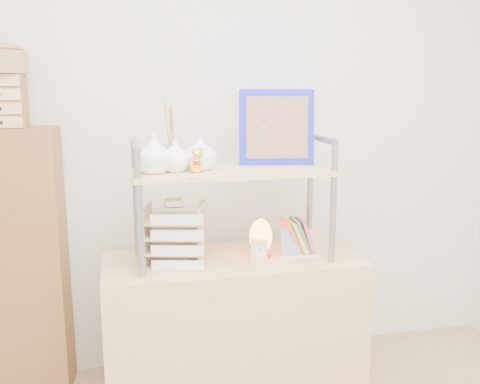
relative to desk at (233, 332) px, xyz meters
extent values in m
cube|color=silver|center=(0.00, 0.50, 0.93)|extent=(3.40, 0.02, 2.60)
cube|color=tan|center=(0.00, 0.00, 0.00)|extent=(1.20, 0.50, 0.75)
cube|color=brown|center=(-1.01, 0.37, 0.30)|extent=(0.47, 0.28, 1.35)
cylinder|color=gray|center=(-0.43, -0.15, 0.65)|extent=(0.03, 0.03, 0.55)
cylinder|color=gray|center=(-0.43, 0.15, 0.65)|extent=(0.03, 0.03, 0.55)
cylinder|color=gray|center=(-0.43, 0.00, 0.93)|extent=(0.03, 0.30, 0.03)
cylinder|color=gray|center=(0.43, -0.15, 0.65)|extent=(0.03, 0.03, 0.55)
cylinder|color=gray|center=(0.43, 0.15, 0.65)|extent=(0.03, 0.03, 0.55)
cylinder|color=gray|center=(0.43, 0.00, 0.93)|extent=(0.03, 0.30, 0.03)
cube|color=#DAB775|center=(0.00, 0.00, 0.79)|extent=(0.90, 0.34, 0.02)
imported|color=white|center=(-0.35, -0.02, 0.88)|extent=(0.16, 0.16, 0.17)
imported|color=white|center=(-0.26, 0.00, 0.87)|extent=(0.14, 0.14, 0.14)
imported|color=white|center=(-0.15, 0.02, 0.88)|extent=(0.15, 0.15, 0.16)
cylinder|color=#285BAE|center=(-0.27, 0.12, 0.85)|extent=(0.07, 0.07, 0.10)
cube|color=#161CD0|center=(0.23, 0.10, 0.97)|extent=(0.36, 0.12, 0.36)
cube|color=brown|center=(0.23, 0.09, 0.97)|extent=(0.29, 0.09, 0.29)
cube|color=#C55672|center=(0.36, 0.00, 0.46)|extent=(0.07, 0.12, 0.17)
cube|color=#55974B|center=(0.34, 0.02, 0.46)|extent=(0.08, 0.12, 0.16)
cube|color=#CEBF7B|center=(0.31, 0.00, 0.46)|extent=(0.08, 0.13, 0.16)
cube|color=orange|center=(0.29, 0.02, 0.46)|extent=(0.09, 0.14, 0.16)
cube|color=tan|center=(-0.27, -0.01, 0.38)|extent=(0.30, 0.28, 0.01)
cube|color=white|center=(-0.27, -0.13, 0.40)|extent=(0.22, 0.07, 0.04)
cube|color=tan|center=(-0.27, -0.01, 0.45)|extent=(0.30, 0.28, 0.01)
cube|color=white|center=(-0.27, -0.13, 0.47)|extent=(0.22, 0.07, 0.04)
cube|color=tan|center=(-0.27, -0.01, 0.52)|extent=(0.30, 0.28, 0.01)
cube|color=white|center=(-0.27, -0.13, 0.54)|extent=(0.22, 0.07, 0.04)
cube|color=tan|center=(-0.27, -0.01, 0.59)|extent=(0.30, 0.28, 0.01)
cube|color=white|center=(-0.27, -0.13, 0.61)|extent=(0.22, 0.07, 0.04)
cube|color=beige|center=(-0.27, -0.03, 0.66)|extent=(0.08, 0.08, 0.03)
cylinder|color=brown|center=(0.13, 0.01, 0.39)|extent=(0.10, 0.10, 0.02)
ellipsoid|color=orange|center=(0.13, 0.01, 0.48)|extent=(0.12, 0.11, 0.16)
cube|color=#DAB775|center=(0.10, -0.09, 0.43)|extent=(0.08, 0.05, 0.11)
cylinder|color=white|center=(0.10, -0.11, 0.43)|extent=(0.05, 0.02, 0.05)
cube|color=white|center=(0.32, -0.04, 0.38)|extent=(0.19, 0.06, 0.01)
cube|color=navy|center=(0.27, -0.04, 0.45)|extent=(0.09, 0.03, 0.13)
cube|color=tan|center=(0.37, -0.03, 0.44)|extent=(0.09, 0.03, 0.11)
cube|color=brown|center=(-1.01, 0.35, 1.10)|extent=(0.20, 0.15, 0.25)
cube|color=#DAB775|center=(-1.01, 0.27, 1.01)|extent=(0.18, 0.01, 0.05)
cube|color=#DAB775|center=(-1.01, 0.27, 1.07)|extent=(0.18, 0.01, 0.05)
cylinder|color=olive|center=(-1.01, 0.35, 1.28)|extent=(0.25, 0.25, 0.10)
camera|label=1|loc=(-0.51, -2.34, 1.18)|focal=40.00mm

